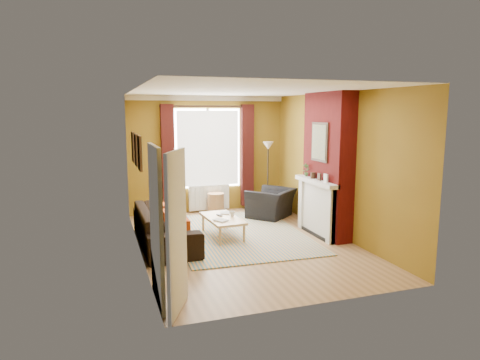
# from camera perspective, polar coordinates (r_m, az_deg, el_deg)

# --- Properties ---
(ground) EXTENTS (5.50, 5.50, 0.00)m
(ground) POSITION_cam_1_polar(r_m,az_deg,el_deg) (8.11, 0.56, -8.31)
(ground) COLOR olive
(ground) RESTS_ON ground
(room_walls) EXTENTS (3.82, 5.54, 2.83)m
(room_walls) POSITION_cam_1_polar(r_m,az_deg,el_deg) (8.29, 4.06, 1.82)
(room_walls) COLOR #816118
(room_walls) RESTS_ON ground
(striped_rug) EXTENTS (2.63, 3.56, 0.02)m
(striped_rug) POSITION_cam_1_polar(r_m,az_deg,el_deg) (8.63, -0.21, -7.16)
(striped_rug) COLOR teal
(striped_rug) RESTS_ON ground
(sofa) EXTENTS (0.95, 2.35, 0.68)m
(sofa) POSITION_cam_1_polar(r_m,az_deg,el_deg) (8.05, -9.99, -6.06)
(sofa) COLOR black
(sofa) RESTS_ON ground
(armchair) EXTENTS (1.35, 1.34, 0.66)m
(armchair) POSITION_cam_1_polar(r_m,az_deg,el_deg) (9.93, 4.17, -3.11)
(armchair) COLOR black
(armchair) RESTS_ON ground
(coffee_table) EXTENTS (0.66, 1.21, 0.39)m
(coffee_table) POSITION_cam_1_polar(r_m,az_deg,el_deg) (8.37, -2.33, -5.27)
(coffee_table) COLOR #D9B57D
(coffee_table) RESTS_ON ground
(wicker_stool) EXTENTS (0.48, 0.48, 0.49)m
(wicker_stool) POSITION_cam_1_polar(r_m,az_deg,el_deg) (10.30, -3.25, -3.12)
(wicker_stool) COLOR olive
(wicker_stool) RESTS_ON ground
(floor_lamp) EXTENTS (0.28, 0.28, 1.72)m
(floor_lamp) POSITION_cam_1_polar(r_m,az_deg,el_deg) (10.27, 3.77, 3.10)
(floor_lamp) COLOR black
(floor_lamp) RESTS_ON ground
(book_a) EXTENTS (0.30, 0.33, 0.02)m
(book_a) POSITION_cam_1_polar(r_m,az_deg,el_deg) (8.03, -3.07, -5.50)
(book_a) COLOR #999999
(book_a) RESTS_ON coffee_table
(book_b) EXTENTS (0.26, 0.30, 0.02)m
(book_b) POSITION_cam_1_polar(r_m,az_deg,el_deg) (8.70, -2.59, -4.37)
(book_b) COLOR #999999
(book_b) RESTS_ON coffee_table
(mug) EXTENTS (0.12, 0.12, 0.10)m
(mug) POSITION_cam_1_polar(r_m,az_deg,el_deg) (8.43, -1.05, -4.51)
(mug) COLOR #999999
(mug) RESTS_ON coffee_table
(tv_remote) EXTENTS (0.09, 0.16, 0.02)m
(tv_remote) POSITION_cam_1_polar(r_m,az_deg,el_deg) (8.49, -2.78, -4.71)
(tv_remote) COLOR #27272A
(tv_remote) RESTS_ON coffee_table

